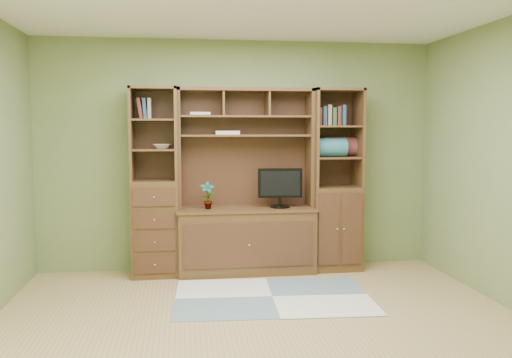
{
  "coord_description": "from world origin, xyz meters",
  "views": [
    {
      "loc": [
        -0.63,
        -4.18,
        1.61
      ],
      "look_at": [
        0.1,
        1.2,
        1.1
      ],
      "focal_mm": 38.0,
      "sensor_mm": 36.0,
      "label": 1
    }
  ],
  "objects": [
    {
      "name": "room",
      "position": [
        0.0,
        0.0,
        1.3
      ],
      "size": [
        4.6,
        4.1,
        2.64
      ],
      "color": "tan",
      "rests_on": "ground"
    },
    {
      "name": "rug",
      "position": [
        0.2,
        0.79,
        0.01
      ],
      "size": [
        1.91,
        1.33,
        0.01
      ],
      "primitive_type": "cube",
      "rotation": [
        0.0,
        0.0,
        -0.05
      ],
      "color": "#A6ACAC",
      "rests_on": "ground"
    },
    {
      "name": "right_tower",
      "position": [
        1.09,
        1.77,
        1.02
      ],
      "size": [
        0.55,
        0.45,
        2.05
      ],
      "primitive_type": "cube",
      "color": "#4F331B",
      "rests_on": "ground"
    },
    {
      "name": "center_hutch",
      "position": [
        0.07,
        1.73,
        1.02
      ],
      "size": [
        1.54,
        0.53,
        2.05
      ],
      "primitive_type": "cube",
      "color": "#4F331B",
      "rests_on": "ground"
    },
    {
      "name": "bowl",
      "position": [
        -0.85,
        1.77,
        1.41
      ],
      "size": [
        0.2,
        0.2,
        0.05
      ],
      "primitive_type": "imported",
      "color": "beige",
      "rests_on": "left_tower"
    },
    {
      "name": "magazines",
      "position": [
        -0.13,
        1.82,
        1.56
      ],
      "size": [
        0.26,
        0.19,
        0.04
      ],
      "primitive_type": "cube",
      "color": "beige",
      "rests_on": "center_hutch"
    },
    {
      "name": "blanket_red",
      "position": [
        1.17,
        1.85,
        1.4
      ],
      "size": [
        0.4,
        0.22,
        0.22
      ],
      "primitive_type": "cube",
      "color": "brown",
      "rests_on": "right_tower"
    },
    {
      "name": "orchid",
      "position": [
        -0.36,
        1.7,
        0.88
      ],
      "size": [
        0.16,
        0.11,
        0.3
      ],
      "primitive_type": "imported",
      "color": "#A85139",
      "rests_on": "center_hutch"
    },
    {
      "name": "monitor",
      "position": [
        0.44,
        1.7,
        1.03
      ],
      "size": [
        0.51,
        0.26,
        0.6
      ],
      "primitive_type": "cube",
      "rotation": [
        0.0,
        0.0,
        -0.09
      ],
      "color": "black",
      "rests_on": "center_hutch"
    },
    {
      "name": "left_tower",
      "position": [
        -0.93,
        1.77,
        1.02
      ],
      "size": [
        0.5,
        0.45,
        2.05
      ],
      "primitive_type": "cube",
      "color": "#4F331B",
      "rests_on": "ground"
    },
    {
      "name": "blanket_teal",
      "position": [
        1.01,
        1.73,
        1.4
      ],
      "size": [
        0.36,
        0.21,
        0.21
      ],
      "primitive_type": "cube",
      "color": "#29616D",
      "rests_on": "right_tower"
    }
  ]
}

